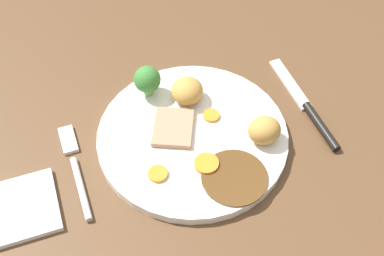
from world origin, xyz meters
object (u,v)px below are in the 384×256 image
Objects in this scene: carrot_coin_side at (211,115)px; broccoli_floret at (147,80)px; dinner_plate at (192,136)px; knife at (309,110)px; roast_potato_right at (187,91)px; fork at (75,167)px; carrot_coin_back at (206,164)px; carrot_coin_front at (158,174)px; folded_napkin at (12,211)px; roast_potato_left at (264,130)px; meat_slice_main at (171,128)px.

broccoli_floret reaches higher than carrot_coin_side.
dinner_plate is 17.40cm from knife.
fork is at bearing -164.26° from roast_potato_right.
carrot_coin_back reaches higher than knife.
carrot_coin_front is 0.23× the size of folded_napkin.
carrot_coin_back reaches higher than fork.
carrot_coin_back is at bearing -111.12° from fork.
roast_potato_right reaches higher than carrot_coin_front.
carrot_coin_side is 0.15× the size of fork.
roast_potato_left is 0.96× the size of roast_potato_right.
roast_potato_right is at bearing -33.33° from broccoli_floret.
carrot_coin_side is at bearing 32.50° from carrot_coin_front.
meat_slice_main is 2.83× the size of carrot_coin_side.
carrot_coin_back is (6.29, -0.87, 0.07)cm from carrot_coin_front.
roast_potato_right reaches higher than fork.
broccoli_floret is at bearing 132.46° from carrot_coin_side.
roast_potato_right is at bearing 75.03° from dinner_plate.
dinner_plate reaches higher than knife.
knife is (23.81, 3.15, -1.18)cm from carrot_coin_front.
dinner_plate is 8.11× the size of carrot_coin_back.
broccoli_floret reaches higher than roast_potato_left.
dinner_plate is at bearing -29.21° from meat_slice_main.
dinner_plate reaches higher than folded_napkin.
dinner_plate is at bearing -154.87° from carrot_coin_side.
roast_potato_left is at bearing -3.20° from folded_napkin.
roast_potato_right is at bearing 65.23° from knife.
fork is at bearing -177.86° from meat_slice_main.
carrot_coin_front is 0.14× the size of knife.
folded_napkin is (-21.45, -11.58, -3.72)cm from broccoli_floret.
folded_napkin is at bearing 172.97° from carrot_coin_back.
carrot_coin_side is at bearing 62.86° from carrot_coin_back.
roast_potato_left reaches higher than carrot_coin_front.
meat_slice_main reaches higher than dinner_plate.
knife is at bearing 12.93° from carrot_coin_back.
roast_potato_right is 2.02× the size of carrot_coin_side.
dinner_plate is 1.69× the size of fork.
fork is at bearing 157.64° from carrot_coin_back.
roast_potato_left is 0.29× the size of fork.
fork is at bearing 176.75° from dinner_plate.
roast_potato_left reaches higher than meat_slice_main.
fork is (-16.00, 0.91, -0.31)cm from dinner_plate.
carrot_coin_front is 14.33cm from broccoli_floret.
dinner_plate is 6.55cm from roast_potato_right.
fork is (-24.46, 5.34, -2.86)cm from roast_potato_left.
broccoli_floret reaches higher than folded_napkin.
roast_potato_left is at bearing -56.18° from roast_potato_right.
fork is (-17.57, -4.95, -2.77)cm from roast_potato_right.
knife is at bearing -13.13° from carrot_coin_side.
dinner_plate is 24.80cm from folded_napkin.
dinner_plate is 2.35× the size of folded_napkin.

